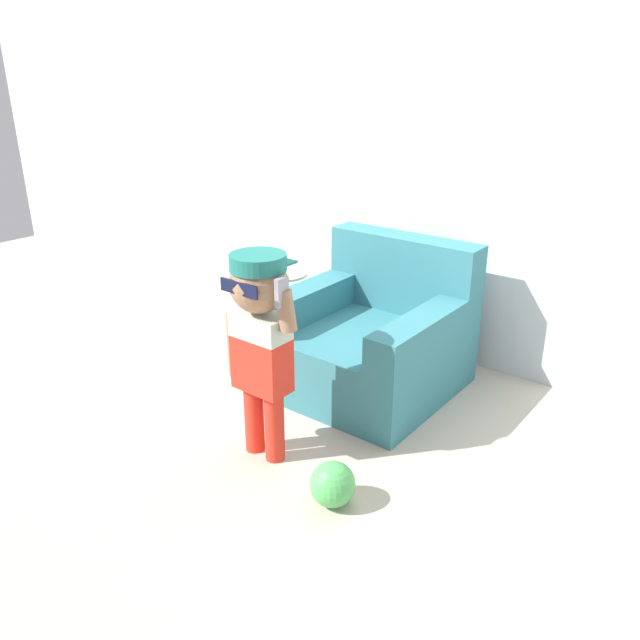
{
  "coord_description": "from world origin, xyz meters",
  "views": [
    {
      "loc": [
        1.82,
        -2.84,
        1.79
      ],
      "look_at": [
        -0.01,
        -0.49,
        0.58
      ],
      "focal_mm": 35.0,
      "sensor_mm": 36.0,
      "label": 1
    }
  ],
  "objects_px": {
    "armchair": "(372,338)",
    "toy_ball": "(333,484)",
    "side_table": "(283,301)",
    "person_child": "(260,326)"
  },
  "relations": [
    {
      "from": "armchair",
      "to": "toy_ball",
      "type": "distance_m",
      "value": 1.17
    },
    {
      "from": "person_child",
      "to": "toy_ball",
      "type": "distance_m",
      "value": 0.77
    },
    {
      "from": "person_child",
      "to": "toy_ball",
      "type": "bearing_deg",
      "value": -11.69
    },
    {
      "from": "person_child",
      "to": "side_table",
      "type": "height_order",
      "value": "person_child"
    },
    {
      "from": "armchair",
      "to": "person_child",
      "type": "xyz_separation_m",
      "value": [
        -0.01,
        -0.94,
        0.39
      ]
    },
    {
      "from": "armchair",
      "to": "side_table",
      "type": "distance_m",
      "value": 0.83
    },
    {
      "from": "side_table",
      "to": "toy_ball",
      "type": "xyz_separation_m",
      "value": [
        1.31,
        -1.18,
        -0.21
      ]
    },
    {
      "from": "person_child",
      "to": "side_table",
      "type": "bearing_deg",
      "value": 127.01
    },
    {
      "from": "armchair",
      "to": "toy_ball",
      "type": "xyz_separation_m",
      "value": [
        0.49,
        -1.05,
        -0.2
      ]
    },
    {
      "from": "armchair",
      "to": "person_child",
      "type": "distance_m",
      "value": 1.02
    }
  ]
}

